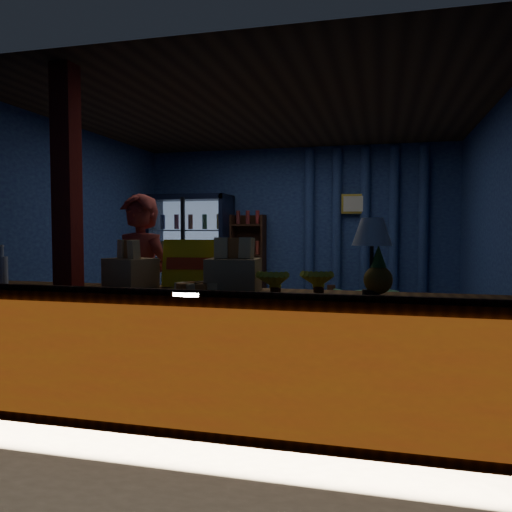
{
  "coord_description": "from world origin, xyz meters",
  "views": [
    {
      "loc": [
        1.23,
        -5.18,
        1.38
      ],
      "look_at": [
        -0.02,
        -0.2,
        1.11
      ],
      "focal_mm": 35.0,
      "sensor_mm": 36.0,
      "label": 1
    }
  ],
  "objects": [
    {
      "name": "beverage_cooler",
      "position": [
        -1.55,
        1.92,
        0.93
      ],
      "size": [
        1.2,
        0.62,
        1.9
      ],
      "color": "black",
      "rests_on": "ground"
    },
    {
      "name": "curtain_folds",
      "position": [
        1.0,
        2.14,
        1.3
      ],
      "size": [
        1.74,
        0.14,
        2.5
      ],
      "color": "navy",
      "rests_on": "room_walls"
    },
    {
      "name": "ground",
      "position": [
        0.0,
        0.0,
        0.0
      ],
      "size": [
        4.6,
        4.6,
        0.0
      ],
      "primitive_type": "plane",
      "color": "#515154",
      "rests_on": "ground"
    },
    {
      "name": "bottle_shelf",
      "position": [
        -0.7,
        2.06,
        0.79
      ],
      "size": [
        0.5,
        0.28,
        1.6
      ],
      "color": "#391C12",
      "rests_on": "ground"
    },
    {
      "name": "pastry_tray",
      "position": [
        0.01,
        -2.01,
        0.97
      ],
      "size": [
        0.42,
        0.42,
        0.07
      ],
      "color": "silver",
      "rests_on": "counter"
    },
    {
      "name": "side_table",
      "position": [
        0.6,
        1.41,
        0.27
      ],
      "size": [
        0.62,
        0.46,
        0.65
      ],
      "color": "#391C12",
      "rests_on": "ground"
    },
    {
      "name": "counter",
      "position": [
        0.0,
        -1.91,
        0.48
      ],
      "size": [
        4.4,
        0.57,
        0.99
      ],
      "color": "brown",
      "rests_on": "ground"
    },
    {
      "name": "shopkeeper",
      "position": [
        -0.77,
        -1.31,
        0.84
      ],
      "size": [
        0.7,
        0.55,
        1.69
      ],
      "primitive_type": "imported",
      "rotation": [
        0.0,
        0.0,
        -0.27
      ],
      "color": "#9B322A",
      "rests_on": "ground"
    },
    {
      "name": "green_chair",
      "position": [
        0.99,
        1.44,
        0.32
      ],
      "size": [
        0.94,
        0.95,
        0.63
      ],
      "primitive_type": "imported",
      "rotation": [
        0.0,
        0.0,
        3.73
      ],
      "color": "#55AA62",
      "rests_on": "ground"
    },
    {
      "name": "snack_box_centre",
      "position": [
        -0.58,
        -1.81,
        1.08
      ],
      "size": [
        0.41,
        0.38,
        0.35
      ],
      "color": "#9C844B",
      "rests_on": "counter"
    },
    {
      "name": "table_lamp",
      "position": [
        1.17,
        -1.87,
        1.35
      ],
      "size": [
        0.26,
        0.26,
        0.51
      ],
      "color": "black",
      "rests_on": "counter"
    },
    {
      "name": "snack_box_left",
      "position": [
        0.24,
        -1.87,
        1.08
      ],
      "size": [
        0.37,
        0.32,
        0.37
      ],
      "color": "#9C844B",
      "rests_on": "counter"
    },
    {
      "name": "framed_picture",
      "position": [
        0.85,
        2.1,
        1.75
      ],
      "size": [
        0.36,
        0.04,
        0.28
      ],
      "color": "gold",
      "rests_on": "room_walls"
    },
    {
      "name": "room_walls",
      "position": [
        0.0,
        0.0,
        1.57
      ],
      "size": [
        4.6,
        4.6,
        4.6
      ],
      "color": "navy",
      "rests_on": "ground"
    },
    {
      "name": "pineapple",
      "position": [
        1.22,
        -1.87,
        1.08
      ],
      "size": [
        0.19,
        0.19,
        0.32
      ],
      "color": "#806117",
      "rests_on": "counter"
    },
    {
      "name": "banana_bunches",
      "position": [
        0.54,
        -1.86,
        1.04
      ],
      "size": [
        0.81,
        0.31,
        0.18
      ],
      "color": "yellow",
      "rests_on": "counter"
    },
    {
      "name": "support_post",
      "position": [
        -1.05,
        -1.9,
        1.3
      ],
      "size": [
        0.16,
        0.16,
        2.6
      ],
      "primitive_type": "cube",
      "color": "maroon",
      "rests_on": "ground"
    },
    {
      "name": "yellow_sign",
      "position": [
        -0.14,
        -1.7,
        1.13
      ],
      "size": [
        0.45,
        0.14,
        0.36
      ],
      "color": "yellow",
      "rests_on": "counter"
    }
  ]
}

